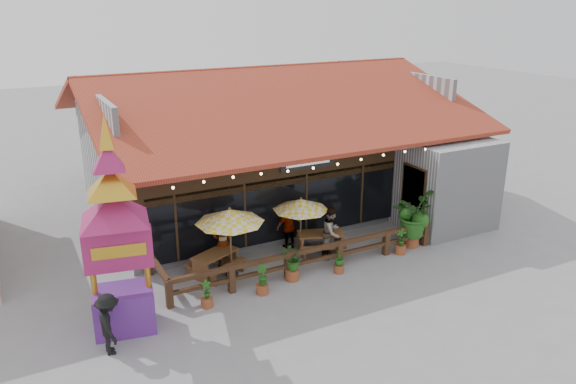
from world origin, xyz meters
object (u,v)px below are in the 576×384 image
tropical_plant (413,215)px  pedestrian (109,324)px  picnic_table_left (215,260)px  umbrella_right (301,205)px  thai_sign_tower (114,213)px  picnic_table_right (321,239)px  umbrella_left (230,216)px

tropical_plant → pedestrian: size_ratio=1.30×
picnic_table_left → pedestrian: bearing=-143.7°
umbrella_right → thai_sign_tower: size_ratio=0.37×
picnic_table_left → picnic_table_right: bearing=-2.9°
thai_sign_tower → picnic_table_right: bearing=13.4°
umbrella_left → picnic_table_right: (3.53, 0.13, -1.58)m
umbrella_left → picnic_table_left: umbrella_left is taller
thai_sign_tower → umbrella_right: bearing=17.0°
picnic_table_left → tropical_plant: bearing=-9.7°
umbrella_left → tropical_plant: bearing=-7.6°
pedestrian → umbrella_right: bearing=-67.5°
thai_sign_tower → tropical_plant: size_ratio=3.00×
umbrella_left → picnic_table_right: bearing=2.1°
thai_sign_tower → pedestrian: size_ratio=3.88×
umbrella_left → tropical_plant: (6.86, -0.91, -0.87)m
picnic_table_right → tropical_plant: tropical_plant is taller
tropical_plant → pedestrian: bearing=-171.5°
umbrella_right → tropical_plant: bearing=-18.7°
pedestrian → thai_sign_tower: bearing=-30.8°
picnic_table_left → picnic_table_right: size_ratio=1.00×
thai_sign_tower → pedestrian: (-0.59, -0.99, -2.63)m
tropical_plant → thai_sign_tower: bearing=-176.2°
umbrella_right → pedestrian: 8.00m
thai_sign_tower → umbrella_left: bearing=22.8°
umbrella_right → tropical_plant: 4.26m
umbrella_right → picnic_table_left: 3.59m
tropical_plant → umbrella_left: bearing=172.4°
picnic_table_left → umbrella_right: bearing=1.8°
picnic_table_right → pedestrian: size_ratio=1.21×
umbrella_right → thai_sign_tower: (-6.73, -2.06, 1.59)m
thai_sign_tower → pedestrian: bearing=-120.7°
umbrella_left → picnic_table_right: size_ratio=1.40×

